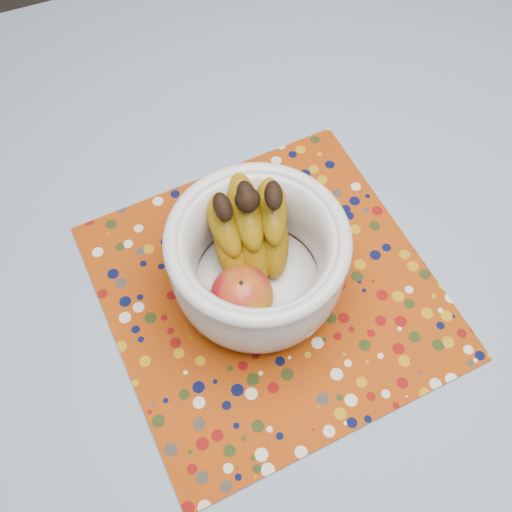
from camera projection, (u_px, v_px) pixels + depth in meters
name	position (u px, v px, depth m)	size (l,w,h in m)	color
table	(308.00, 267.00, 0.95)	(1.20, 1.20, 0.75)	brown
tablecloth	(312.00, 242.00, 0.88)	(1.32, 1.32, 0.01)	slate
placemat	(270.00, 291.00, 0.83)	(0.44, 0.44, 0.00)	#8D3207
fruit_bowl	(256.00, 253.00, 0.77)	(0.23, 0.23, 0.17)	silver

